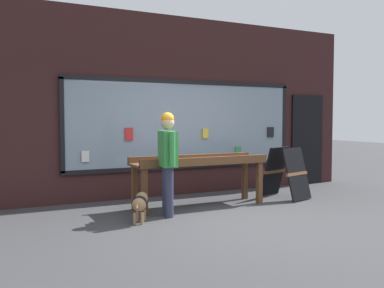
% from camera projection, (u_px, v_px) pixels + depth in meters
% --- Properties ---
extents(ground_plane, '(40.00, 40.00, 0.00)m').
position_uv_depth(ground_plane, '(232.00, 219.00, 6.59)').
color(ground_plane, '#38383A').
extents(shopfront_facade, '(8.62, 0.29, 3.60)m').
position_uv_depth(shopfront_facade, '(172.00, 108.00, 8.65)').
color(shopfront_facade, '#331919').
rests_on(shopfront_facade, ground_plane).
extents(display_table_main, '(2.43, 0.65, 0.90)m').
position_uv_depth(display_table_main, '(199.00, 166.00, 7.52)').
color(display_table_main, brown).
rests_on(display_table_main, ground_plane).
extents(person_browsing, '(0.29, 0.65, 1.65)m').
position_uv_depth(person_browsing, '(168.00, 156.00, 6.72)').
color(person_browsing, '#2D334C').
rests_on(person_browsing, ground_plane).
extents(small_dog, '(0.39, 0.52, 0.42)m').
position_uv_depth(small_dog, '(140.00, 203.00, 6.38)').
color(small_dog, '#99724C').
rests_on(small_dog, ground_plane).
extents(sandwich_board_sign, '(0.79, 0.94, 0.98)m').
position_uv_depth(sandwich_board_sign, '(285.00, 173.00, 8.30)').
color(sandwich_board_sign, black).
rests_on(sandwich_board_sign, ground_plane).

